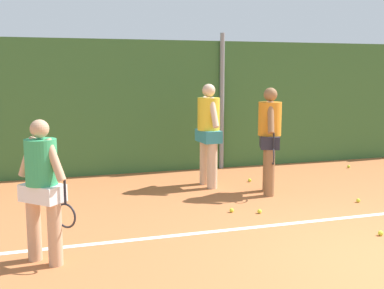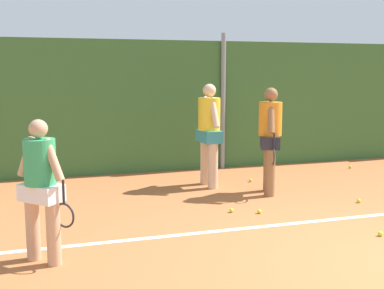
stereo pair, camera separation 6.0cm
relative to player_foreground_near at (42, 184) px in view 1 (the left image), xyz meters
The scene contains 13 objects.
ground_plane 3.94m from the player_foreground_near, ahead, with size 30.10×30.10×0.00m, color #B76638.
hedge_fence_backdrop 6.00m from the player_foreground_near, 50.49° to the left, with size 19.57×0.25×2.78m, color #386633.
fence_post_center 5.88m from the player_foreground_near, 49.40° to the left, with size 0.10×0.10×2.95m, color gray.
court_baseline_paint 3.94m from the player_foreground_near, ahead, with size 14.30×0.10×0.01m, color white.
player_foreground_near is the anchor object (origin of this frame).
player_midcourt 4.34m from the player_foreground_near, 28.88° to the left, with size 0.50×0.81×1.86m.
player_backcourt_far 4.17m from the player_foreground_near, 44.61° to the left, with size 0.41×0.80×1.91m.
tennis_ball_0 4.31m from the player_foreground_near, ahead, with size 0.07×0.07×0.07m, color #CCDB33.
tennis_ball_1 4.97m from the player_foreground_near, 37.99° to the left, with size 0.07×0.07×0.07m, color #CCDB33.
tennis_ball_2 3.12m from the player_foreground_near, 23.59° to the left, with size 0.07×0.07×0.07m, color #CCDB33.
tennis_ball_3 3.40m from the player_foreground_near, 18.04° to the left, with size 0.07×0.07×0.07m, color #CCDB33.
tennis_ball_4 5.14m from the player_foreground_near, 12.54° to the left, with size 0.07×0.07×0.07m, color #CCDB33.
tennis_ball_5 7.51m from the player_foreground_near, 28.92° to the left, with size 0.07×0.07×0.07m, color #CCDB33.
Camera 1 is at (-3.80, -4.18, 2.14)m, focal length 45.41 mm.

